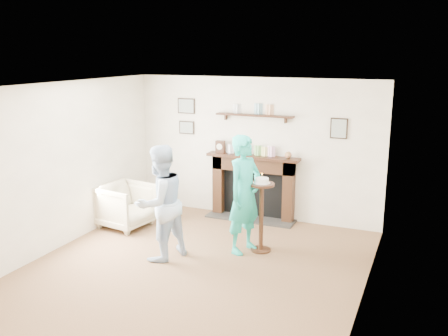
{
  "coord_description": "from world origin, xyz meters",
  "views": [
    {
      "loc": [
        2.87,
        -5.71,
        2.94
      ],
      "look_at": [
        0.07,
        0.9,
        1.25
      ],
      "focal_mm": 40.0,
      "sensor_mm": 36.0,
      "label": 1
    }
  ],
  "objects_px": {
    "man": "(162,258)",
    "pedestal_table": "(261,204)",
    "armchair": "(127,226)",
    "woman": "(244,251)"
  },
  "relations": [
    {
      "from": "woman",
      "to": "armchair",
      "type": "bearing_deg",
      "value": 102.93
    },
    {
      "from": "man",
      "to": "woman",
      "type": "xyz_separation_m",
      "value": [
        1.01,
        0.72,
        0.0
      ]
    },
    {
      "from": "man",
      "to": "pedestal_table",
      "type": "xyz_separation_m",
      "value": [
        1.24,
        0.82,
        0.74
      ]
    },
    {
      "from": "armchair",
      "to": "man",
      "type": "height_order",
      "value": "man"
    },
    {
      "from": "pedestal_table",
      "to": "man",
      "type": "bearing_deg",
      "value": -146.42
    },
    {
      "from": "woman",
      "to": "pedestal_table",
      "type": "relative_size",
      "value": 1.47
    },
    {
      "from": "armchair",
      "to": "woman",
      "type": "bearing_deg",
      "value": -86.64
    },
    {
      "from": "man",
      "to": "pedestal_table",
      "type": "distance_m",
      "value": 1.66
    },
    {
      "from": "man",
      "to": "pedestal_table",
      "type": "height_order",
      "value": "pedestal_table"
    },
    {
      "from": "armchair",
      "to": "pedestal_table",
      "type": "bearing_deg",
      "value": -83.82
    }
  ]
}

